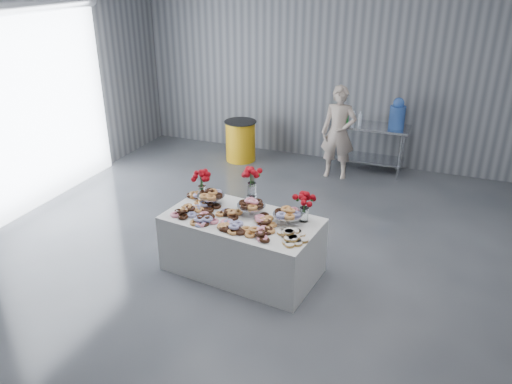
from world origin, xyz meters
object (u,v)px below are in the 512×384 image
display_table (242,245)px  water_jug (397,114)px  prep_table (367,139)px  trash_barrel (241,141)px  person (338,133)px

display_table → water_jug: 4.28m
prep_table → trash_barrel: size_ratio=1.86×
prep_table → trash_barrel: 2.44m
display_table → person: 3.56m
water_jug → person: person is taller
display_table → water_jug: water_jug is taller
prep_table → water_jug: size_ratio=2.71×
person → prep_table: bearing=45.7°
person → trash_barrel: 2.02m
prep_table → water_jug: (0.50, -0.00, 0.53)m
prep_table → trash_barrel: (-2.41, -0.37, -0.22)m
prep_table → person: person is taller
display_table → prep_table: size_ratio=1.27×
water_jug → prep_table: bearing=180.0°
prep_table → water_jug: 0.73m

